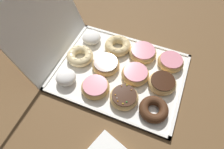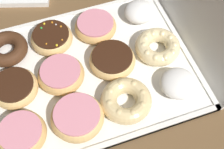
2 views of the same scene
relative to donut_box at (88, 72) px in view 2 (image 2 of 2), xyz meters
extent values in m
plane|color=brown|center=(0.00, 0.00, -0.01)|extent=(3.00, 3.00, 0.00)
cube|color=white|center=(0.00, 0.00, 0.00)|extent=(0.41, 0.53, 0.01)
cube|color=white|center=(0.00, 0.26, 0.00)|extent=(0.41, 0.01, 0.01)
cube|color=white|center=(-0.20, 0.00, 0.00)|extent=(0.01, 0.53, 0.01)
cube|color=white|center=(0.20, 0.00, 0.00)|extent=(0.01, 0.53, 0.01)
torus|color=#472816|center=(-0.12, -0.18, 0.02)|extent=(0.11, 0.11, 0.04)
torus|color=#E5B770|center=(0.00, -0.18, 0.02)|extent=(0.11, 0.11, 0.04)
cylinder|color=#381E11|center=(0.00, -0.18, 0.04)|extent=(0.10, 0.10, 0.01)
torus|color=tan|center=(0.12, -0.19, 0.02)|extent=(0.11, 0.11, 0.04)
cylinder|color=pink|center=(0.12, -0.19, 0.04)|extent=(0.10, 0.10, 0.01)
torus|color=#E5B770|center=(-0.12, -0.06, 0.02)|extent=(0.11, 0.11, 0.04)
cylinder|color=#381E11|center=(-0.12, -0.06, 0.04)|extent=(0.09, 0.09, 0.01)
sphere|color=orange|center=(-0.09, -0.08, 0.04)|extent=(0.00, 0.00, 0.00)
sphere|color=orange|center=(-0.09, -0.04, 0.04)|extent=(0.00, 0.00, 0.00)
sphere|color=green|center=(-0.14, -0.08, 0.04)|extent=(0.01, 0.01, 0.01)
sphere|color=orange|center=(-0.15, -0.05, 0.04)|extent=(0.01, 0.01, 0.01)
sphere|color=yellow|center=(-0.15, -0.07, 0.04)|extent=(0.01, 0.01, 0.01)
sphere|color=orange|center=(-0.13, -0.03, 0.04)|extent=(0.01, 0.01, 0.01)
sphere|color=white|center=(-0.14, -0.04, 0.04)|extent=(0.00, 0.00, 0.00)
sphere|color=yellow|center=(-0.08, -0.06, 0.04)|extent=(0.01, 0.01, 0.01)
torus|color=tan|center=(0.00, -0.07, 0.02)|extent=(0.11, 0.11, 0.04)
cylinder|color=pink|center=(0.00, -0.07, 0.04)|extent=(0.10, 0.10, 0.01)
torus|color=#E5B770|center=(0.12, -0.06, 0.02)|extent=(0.12, 0.12, 0.04)
cylinder|color=pink|center=(0.12, -0.06, 0.04)|extent=(0.10, 0.10, 0.01)
torus|color=tan|center=(-0.12, 0.06, 0.02)|extent=(0.11, 0.11, 0.03)
cylinder|color=pink|center=(-0.12, 0.06, 0.04)|extent=(0.10, 0.10, 0.01)
torus|color=#E5B770|center=(0.00, 0.07, 0.02)|extent=(0.12, 0.12, 0.03)
cylinder|color=#381E11|center=(0.00, 0.07, 0.04)|extent=(0.10, 0.10, 0.01)
torus|color=#EACC8C|center=(0.12, 0.06, 0.02)|extent=(0.12, 0.12, 0.04)
sphere|color=#EACC8C|center=(0.16, 0.06, 0.03)|extent=(0.02, 0.02, 0.02)
sphere|color=#EACC8C|center=(0.15, 0.09, 0.03)|extent=(0.02, 0.02, 0.02)
sphere|color=#EACC8C|center=(0.12, 0.10, 0.03)|extent=(0.02, 0.02, 0.02)
sphere|color=#EACC8C|center=(0.09, 0.09, 0.03)|extent=(0.02, 0.02, 0.02)
sphere|color=#EACC8C|center=(0.08, 0.06, 0.03)|extent=(0.02, 0.02, 0.02)
sphere|color=#EACC8C|center=(0.09, 0.03, 0.03)|extent=(0.02, 0.02, 0.02)
sphere|color=#EACC8C|center=(0.12, 0.02, 0.03)|extent=(0.02, 0.02, 0.02)
sphere|color=#EACC8C|center=(0.15, 0.03, 0.03)|extent=(0.02, 0.02, 0.02)
ellipsoid|color=white|center=(-0.12, 0.19, 0.03)|extent=(0.08, 0.08, 0.05)
torus|color=beige|center=(0.00, 0.19, 0.02)|extent=(0.12, 0.12, 0.04)
sphere|color=beige|center=(0.04, 0.19, 0.03)|extent=(0.02, 0.02, 0.02)
sphere|color=beige|center=(0.04, 0.21, 0.03)|extent=(0.02, 0.02, 0.02)
sphere|color=beige|center=(0.02, 0.23, 0.03)|extent=(0.02, 0.02, 0.02)
sphere|color=beige|center=(-0.01, 0.23, 0.03)|extent=(0.02, 0.02, 0.02)
sphere|color=beige|center=(-0.03, 0.21, 0.03)|extent=(0.02, 0.02, 0.02)
sphere|color=beige|center=(-0.03, 0.19, 0.03)|extent=(0.02, 0.02, 0.02)
sphere|color=beige|center=(-0.03, 0.17, 0.03)|extent=(0.02, 0.02, 0.02)
sphere|color=beige|center=(-0.01, 0.15, 0.03)|extent=(0.02, 0.02, 0.02)
sphere|color=beige|center=(0.02, 0.15, 0.03)|extent=(0.02, 0.02, 0.02)
sphere|color=beige|center=(0.04, 0.17, 0.03)|extent=(0.02, 0.02, 0.02)
ellipsoid|color=white|center=(0.12, 0.19, 0.03)|extent=(0.09, 0.09, 0.05)
camera|label=1|loc=(-0.47, -0.16, 0.70)|focal=32.14mm
camera|label=2|loc=(0.44, -0.09, 0.69)|focal=51.82mm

